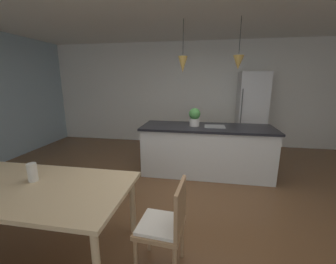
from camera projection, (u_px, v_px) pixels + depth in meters
The scene contains 10 objects.
ground_plane at pixel (187, 209), 2.92m from camera, with size 10.00×8.40×0.04m, color brown.
wall_back_kitchen at pixel (198, 94), 5.72m from camera, with size 10.00×0.12×2.70m, color white.
dining_table at pixel (32, 192), 2.04m from camera, with size 1.89×0.97×0.72m.
chair_kitchen_end at pixel (165, 224), 1.87m from camera, with size 0.43×0.43×0.87m.
kitchen_island at pixel (206, 149), 3.93m from camera, with size 2.36×0.83×0.91m.
refrigerator at pixel (251, 112), 5.21m from camera, with size 0.66×0.67×1.91m.
pendant_over_island_main at pixel (183, 64), 3.65m from camera, with size 0.16×0.16×0.86m.
pendant_over_island_aux at pixel (238, 62), 3.50m from camera, with size 0.18×0.18×0.81m.
potted_plant_on_island at pixel (195, 117), 3.83m from camera, with size 0.21×0.21×0.33m.
vase_on_dining_table at pixel (32, 172), 2.11m from camera, with size 0.09×0.09×0.19m.
Camera 1 is at (0.18, -2.59, 1.70)m, focal length 22.67 mm.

